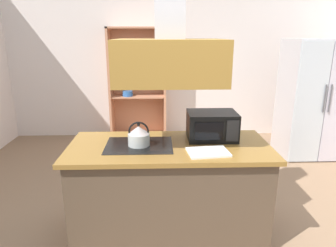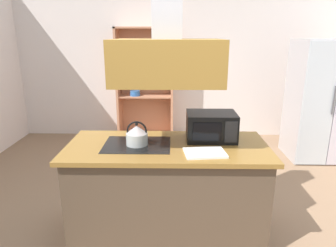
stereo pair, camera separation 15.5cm
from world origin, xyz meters
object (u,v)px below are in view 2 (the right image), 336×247
at_px(cutting_board, 205,153).
at_px(microwave, 211,126).
at_px(dish_cabinet, 145,90).
at_px(kettle, 137,135).
at_px(refrigerator, 322,101).

xyz_separation_m(cutting_board, microwave, (0.09, 0.37, 0.12)).
bearing_deg(dish_cabinet, kettle, -86.32).
distance_m(refrigerator, dish_cabinet, 2.91).
bearing_deg(dish_cabinet, refrigerator, -18.21).
bearing_deg(microwave, refrigerator, 43.35).
bearing_deg(microwave, kettle, -166.52).
height_order(refrigerator, microwave, refrigerator).
relative_size(refrigerator, microwave, 3.92).
height_order(kettle, microwave, microwave).
distance_m(cutting_board, microwave, 0.40).
distance_m(dish_cabinet, microwave, 2.84).
bearing_deg(microwave, dish_cabinet, 107.88).
distance_m(refrigerator, kettle, 3.23).
height_order(refrigerator, cutting_board, refrigerator).
height_order(refrigerator, kettle, refrigerator).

